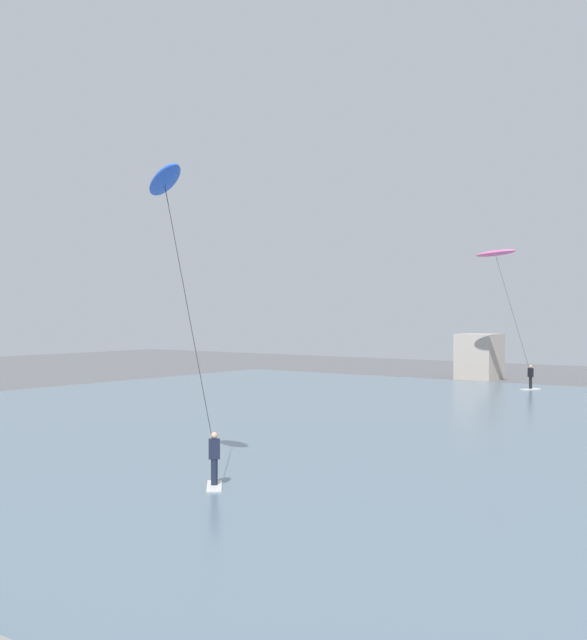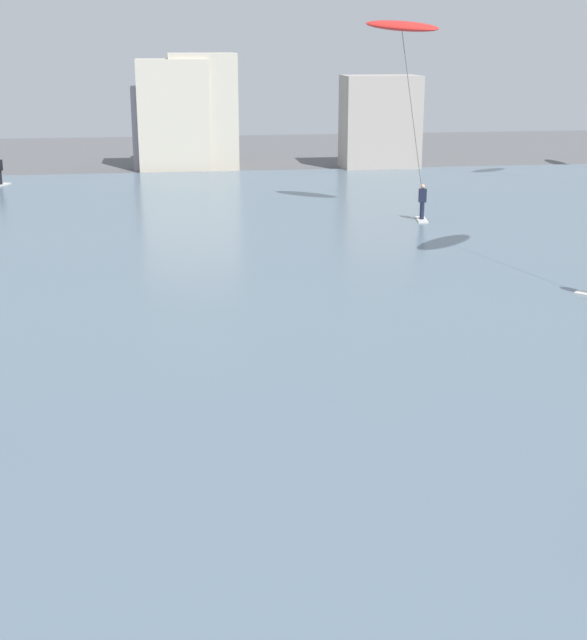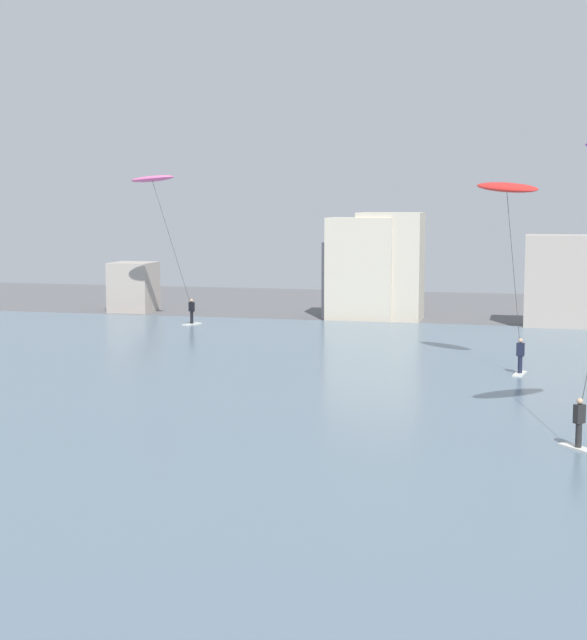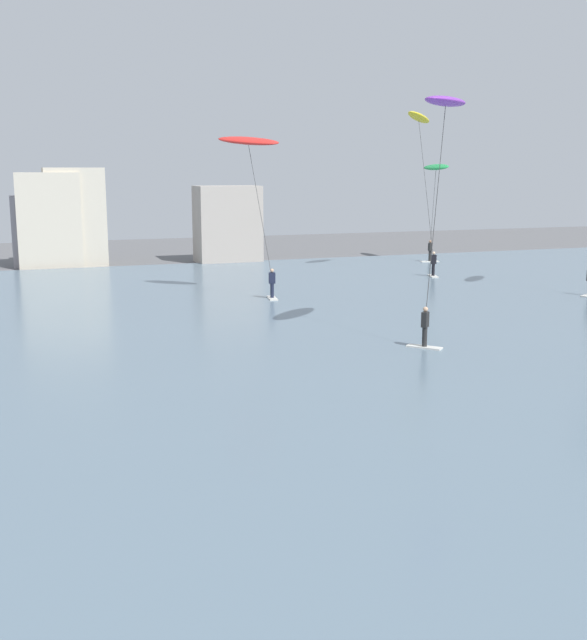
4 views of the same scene
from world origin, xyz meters
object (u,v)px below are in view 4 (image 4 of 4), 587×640
object	(u,v)px
kitesurfer_yellow	(420,133)
kitesurfer_green	(436,174)
kitesurfer_purple	(444,118)
kitesurfer_red	(250,152)

from	to	relation	value
kitesurfer_yellow	kitesurfer_green	xyz separation A→B (m)	(4.82, 6.25, -2.72)
kitesurfer_yellow	kitesurfer_purple	size ratio (longest dim) A/B	1.11
kitesurfer_red	kitesurfer_purple	world-z (taller)	kitesurfer_purple
kitesurfer_green	kitesurfer_purple	world-z (taller)	kitesurfer_purple
kitesurfer_red	kitesurfer_yellow	bearing A→B (deg)	23.86
kitesurfer_purple	kitesurfer_yellow	bearing A→B (deg)	63.89
kitesurfer_red	kitesurfer_purple	distance (m)	14.21
kitesurfer_red	kitesurfer_purple	xyz separation A→B (m)	(3.96, -13.61, 1.07)
kitesurfer_red	kitesurfer_purple	bearing A→B (deg)	-73.78
kitesurfer_yellow	kitesurfer_green	size ratio (longest dim) A/B	1.45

